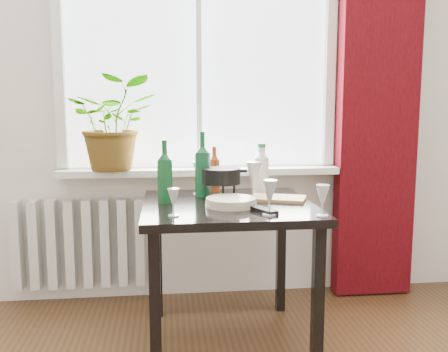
{
  "coord_description": "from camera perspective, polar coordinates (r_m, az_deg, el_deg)",
  "views": [
    {
      "loc": [
        -0.21,
        -0.91,
        1.23
      ],
      "look_at": [
        0.08,
        1.55,
        0.88
      ],
      "focal_mm": 40.0,
      "sensor_mm": 36.0,
      "label": 1
    }
  ],
  "objects": [
    {
      "name": "plate_stack",
      "position": [
        2.44,
        0.81,
        -2.99
      ],
      "size": [
        0.27,
        0.27,
        0.04
      ],
      "primitive_type": "cylinder",
      "rotation": [
        0.0,
        0.0,
        -0.07
      ],
      "color": "beige",
      "rests_on": "table"
    },
    {
      "name": "window",
      "position": [
        3.15,
        -2.97,
        14.83
      ],
      "size": [
        1.72,
        0.08,
        1.62
      ],
      "color": "white",
      "rests_on": "ground"
    },
    {
      "name": "radiator",
      "position": [
        3.25,
        -16.21,
        -7.41
      ],
      "size": [
        0.8,
        0.1,
        0.55
      ],
      "color": "silver",
      "rests_on": "ground"
    },
    {
      "name": "wineglass_back_center",
      "position": [
        2.65,
        3.38,
        -0.37
      ],
      "size": [
        0.1,
        0.1,
        0.2
      ],
      "primitive_type": null,
      "rotation": [
        0.0,
        0.0,
        0.14
      ],
      "color": "silver",
      "rests_on": "table"
    },
    {
      "name": "tv_remote",
      "position": [
        2.31,
        4.52,
        -3.91
      ],
      "size": [
        0.12,
        0.17,
        0.02
      ],
      "primitive_type": "cube",
      "rotation": [
        0.0,
        0.0,
        0.43
      ],
      "color": "black",
      "rests_on": "table"
    },
    {
      "name": "fondue_pot",
      "position": [
        2.65,
        -0.31,
        -0.79
      ],
      "size": [
        0.29,
        0.28,
        0.16
      ],
      "primitive_type": null,
      "rotation": [
        0.0,
        0.0,
        0.37
      ],
      "color": "black",
      "rests_on": "table"
    },
    {
      "name": "windowsill",
      "position": [
        3.09,
        -2.78,
        0.56
      ],
      "size": [
        1.72,
        0.2,
        0.04
      ],
      "color": "white",
      "rests_on": "ground"
    },
    {
      "name": "wine_bottle_left",
      "position": [
        2.52,
        -6.78,
        0.58
      ],
      "size": [
        0.09,
        0.09,
        0.32
      ],
      "primitive_type": null,
      "rotation": [
        0.0,
        0.0,
        0.27
      ],
      "color": "#0D431C",
      "rests_on": "table"
    },
    {
      "name": "potted_plant",
      "position": [
        3.03,
        -12.41,
        5.91
      ],
      "size": [
        0.52,
        0.45,
        0.56
      ],
      "primitive_type": "imported",
      "rotation": [
        0.0,
        0.0,
        0.04
      ],
      "color": "#217F22",
      "rests_on": "windowsill"
    },
    {
      "name": "cleaning_bottle",
      "position": [
        2.77,
        4.3,
        0.88
      ],
      "size": [
        0.1,
        0.1,
        0.28
      ],
      "primitive_type": null,
      "rotation": [
        0.0,
        0.0,
        -0.23
      ],
      "color": "silver",
      "rests_on": "table"
    },
    {
      "name": "wineglass_back_left",
      "position": [
        2.75,
        -2.81,
        -0.19
      ],
      "size": [
        0.11,
        0.11,
        0.19
      ],
      "primitive_type": null,
      "rotation": [
        0.0,
        0.0,
        0.43
      ],
      "color": "silver",
      "rests_on": "table"
    },
    {
      "name": "wineglass_far_right",
      "position": [
        2.25,
        11.18,
        -2.74
      ],
      "size": [
        0.08,
        0.08,
        0.14
      ],
      "primitive_type": null,
      "rotation": [
        0.0,
        0.0,
        -0.34
      ],
      "color": "silver",
      "rests_on": "table"
    },
    {
      "name": "curtain",
      "position": [
        3.31,
        17.2,
        8.89
      ],
      "size": [
        0.5,
        0.12,
        2.56
      ],
      "color": "#39050A",
      "rests_on": "ground"
    },
    {
      "name": "cutting_board",
      "position": [
        2.62,
        6.16,
        -2.54
      ],
      "size": [
        0.33,
        0.27,
        0.02
      ],
      "primitive_type": "cube",
      "rotation": [
        0.0,
        0.0,
        -0.37
      ],
      "color": "#AE874F",
      "rests_on": "table"
    },
    {
      "name": "bottle_amber",
      "position": [
        2.86,
        -1.12,
        0.92
      ],
      "size": [
        0.07,
        0.07,
        0.26
      ],
      "primitive_type": null,
      "rotation": [
        0.0,
        0.0,
        0.04
      ],
      "color": "maroon",
      "rests_on": "table"
    },
    {
      "name": "wineglass_front_right",
      "position": [
        2.24,
        5.22,
        -2.44
      ],
      "size": [
        0.07,
        0.07,
        0.16
      ],
      "primitive_type": null,
      "rotation": [
        0.0,
        0.0,
        0.03
      ],
      "color": "silver",
      "rests_on": "table"
    },
    {
      "name": "wineglass_front_left",
      "position": [
        2.22,
        -5.79,
        -3.0
      ],
      "size": [
        0.06,
        0.06,
        0.13
      ],
      "primitive_type": null,
      "rotation": [
        0.0,
        0.0,
        0.08
      ],
      "color": "silver",
      "rests_on": "table"
    },
    {
      "name": "wine_bottle_right",
      "position": [
        2.68,
        -2.47,
        1.44
      ],
      "size": [
        0.1,
        0.1,
        0.36
      ],
      "primitive_type": null,
      "rotation": [
        0.0,
        0.0,
        0.2
      ],
      "color": "#0D4524",
      "rests_on": "table"
    },
    {
      "name": "table",
      "position": [
        2.54,
        0.45,
        -5.13
      ],
      "size": [
        0.85,
        0.85,
        0.74
      ],
      "color": "black",
      "rests_on": "ground"
    }
  ]
}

